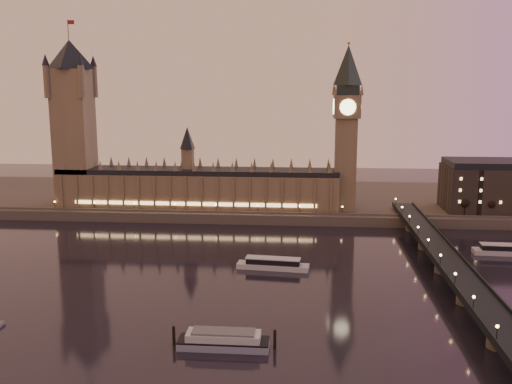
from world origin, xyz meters
TOP-DOWN VIEW (x-y plane):
  - ground at (0.00, 0.00)m, footprint 700.00×700.00m
  - far_embankment at (30.00, 165.00)m, footprint 560.00×130.00m
  - palace_of_westminster at (-40.12, 120.99)m, footprint 180.00×26.62m
  - victoria_tower at (-120.00, 121.00)m, footprint 31.68×31.68m
  - big_ben at (53.99, 120.99)m, footprint 17.68×17.68m
  - westminster_bridge at (91.61, 0.00)m, footprint 13.20×260.00m
  - bare_tree_0 at (123.50, 109.00)m, footprint 5.48×5.48m
  - bare_tree_1 at (140.32, 109.00)m, footprint 5.48×5.48m
  - cruise_boat_a at (14.43, 17.48)m, footprint 33.98×10.47m
  - cruise_boat_b at (129.02, 49.96)m, footprint 29.58×8.59m
  - moored_barge at (2.76, -64.51)m, footprint 34.35×8.37m

SIDE VIEW (x-z plane):
  - ground at x=0.00m, z-range 0.00..0.00m
  - cruise_boat_a at x=14.43m, z-range -0.32..5.03m
  - cruise_boat_b at x=129.02m, z-range -0.32..5.08m
  - moored_barge at x=2.76m, z-range -0.49..5.81m
  - far_embankment at x=30.00m, z-range 0.00..6.00m
  - westminster_bridge at x=91.61m, z-range -2.13..13.17m
  - bare_tree_0 at x=123.50m, z-range 8.73..19.86m
  - bare_tree_1 at x=140.32m, z-range 8.73..19.86m
  - palace_of_westminster at x=-40.12m, z-range -4.29..47.71m
  - big_ben at x=53.99m, z-range 11.95..115.95m
  - victoria_tower at x=-120.00m, z-range 6.79..124.79m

